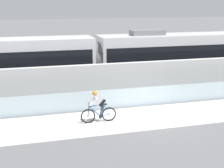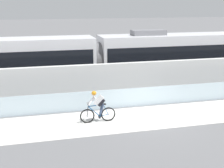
# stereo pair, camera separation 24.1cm
# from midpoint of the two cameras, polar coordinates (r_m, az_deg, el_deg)

# --- Properties ---
(ground_plane) EXTENTS (200.00, 200.00, 0.00)m
(ground_plane) POSITION_cam_midpoint_polar(r_m,az_deg,el_deg) (16.03, 6.93, -6.06)
(ground_plane) COLOR slate
(bike_path_deck) EXTENTS (32.00, 3.20, 0.01)m
(bike_path_deck) POSITION_cam_midpoint_polar(r_m,az_deg,el_deg) (16.03, 6.93, -6.04)
(bike_path_deck) COLOR silver
(bike_path_deck) RESTS_ON ground
(glass_parapet) EXTENTS (32.00, 0.05, 1.06)m
(glass_parapet) POSITION_cam_midpoint_polar(r_m,az_deg,el_deg) (17.49, 4.74, -2.36)
(glass_parapet) COLOR silver
(glass_parapet) RESTS_ON ground
(concrete_barrier_wall) EXTENTS (32.00, 0.36, 2.16)m
(concrete_barrier_wall) POSITION_cam_midpoint_polar(r_m,az_deg,el_deg) (18.99, 2.97, 0.78)
(concrete_barrier_wall) COLOR silver
(concrete_barrier_wall) RESTS_ON ground
(tram_rail_near) EXTENTS (32.00, 0.08, 0.01)m
(tram_rail_near) POSITION_cam_midpoint_polar(r_m,az_deg,el_deg) (21.56, 0.91, -0.45)
(tram_rail_near) COLOR #595654
(tram_rail_near) RESTS_ON ground
(tram_rail_far) EXTENTS (32.00, 0.08, 0.01)m
(tram_rail_far) POSITION_cam_midpoint_polar(r_m,az_deg,el_deg) (22.89, -0.07, 0.46)
(tram_rail_far) COLOR #595654
(tram_rail_far) RESTS_ON ground
(tram) EXTENTS (22.56, 2.54, 3.81)m
(tram) POSITION_cam_midpoint_polar(r_m,az_deg,el_deg) (21.48, -3.39, 4.64)
(tram) COLOR silver
(tram) RESTS_ON ground
(cyclist_on_bike) EXTENTS (1.77, 0.58, 1.61)m
(cyclist_on_bike) POSITION_cam_midpoint_polar(r_m,az_deg,el_deg) (14.99, -2.95, -4.28)
(cyclist_on_bike) COLOR black
(cyclist_on_bike) RESTS_ON ground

